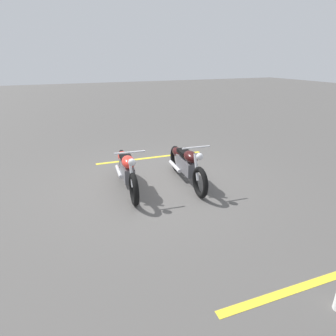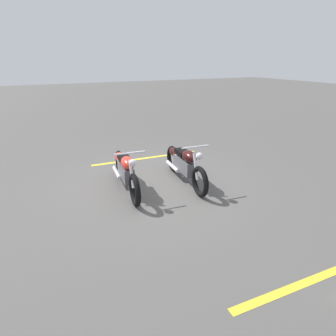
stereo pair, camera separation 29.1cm
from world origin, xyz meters
TOP-DOWN VIEW (x-y plane):
  - ground_plane at (0.00, 0.00)m, footprint 60.00×60.00m
  - motorcycle_bright_foreground at (-0.02, -0.68)m, footprint 2.23×0.62m
  - motorcycle_dark_foreground at (0.19, 0.69)m, footprint 2.23×0.62m
  - parking_stripe_near at (-1.76, 0.49)m, footprint 0.26×3.20m
  - parking_stripe_mid at (3.80, 0.96)m, footprint 0.26×3.20m

SIDE VIEW (x-z plane):
  - ground_plane at x=0.00m, z-range 0.00..0.00m
  - parking_stripe_near at x=-1.76m, z-range 0.00..0.01m
  - parking_stripe_mid at x=3.80m, z-range 0.00..0.01m
  - motorcycle_bright_foreground at x=-0.02m, z-range -0.06..0.98m
  - motorcycle_dark_foreground at x=0.19m, z-range -0.06..0.98m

